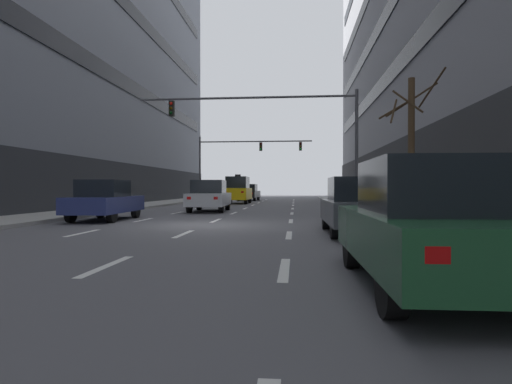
{
  "coord_description": "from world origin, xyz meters",
  "views": [
    {
      "loc": [
        3.18,
        -14.95,
        1.33
      ],
      "look_at": [
        0.76,
        11.33,
        1.05
      ],
      "focal_mm": 30.01,
      "sensor_mm": 36.0,
      "label": 1
    }
  ],
  "objects_px": {
    "car_driving_0": "(209,196)",
    "taxi_driving_3": "(238,190)",
    "car_driving_1": "(248,193)",
    "traffic_signal_1": "(240,154)",
    "car_parked_1": "(358,206)",
    "traffic_signal_0": "(284,123)",
    "pedestrian_0": "(428,193)",
    "car_driving_2": "(105,200)",
    "car_parked_0": "(432,225)",
    "street_tree_0": "(411,143)"
  },
  "relations": [
    {
      "from": "car_driving_2",
      "to": "car_parked_0",
      "type": "xyz_separation_m",
      "value": [
        9.5,
        -10.95,
        0.03
      ]
    },
    {
      "from": "traffic_signal_1",
      "to": "street_tree_0",
      "type": "height_order",
      "value": "traffic_signal_1"
    },
    {
      "from": "traffic_signal_0",
      "to": "pedestrian_0",
      "type": "height_order",
      "value": "traffic_signal_0"
    },
    {
      "from": "car_parked_0",
      "to": "street_tree_0",
      "type": "height_order",
      "value": "street_tree_0"
    },
    {
      "from": "traffic_signal_1",
      "to": "car_parked_1",
      "type": "bearing_deg",
      "value": -76.27
    },
    {
      "from": "traffic_signal_1",
      "to": "street_tree_0",
      "type": "distance_m",
      "value": 28.44
    },
    {
      "from": "car_driving_2",
      "to": "car_driving_0",
      "type": "bearing_deg",
      "value": 65.47
    },
    {
      "from": "car_driving_0",
      "to": "taxi_driving_3",
      "type": "distance_m",
      "value": 11.98
    },
    {
      "from": "street_tree_0",
      "to": "traffic_signal_1",
      "type": "bearing_deg",
      "value": 109.86
    },
    {
      "from": "taxi_driving_3",
      "to": "traffic_signal_0",
      "type": "bearing_deg",
      "value": -71.1
    },
    {
      "from": "car_driving_1",
      "to": "taxi_driving_3",
      "type": "distance_m",
      "value": 7.65
    },
    {
      "from": "traffic_signal_0",
      "to": "car_driving_0",
      "type": "bearing_deg",
      "value": 177.13
    },
    {
      "from": "car_parked_1",
      "to": "traffic_signal_1",
      "type": "relative_size",
      "value": 0.39
    },
    {
      "from": "car_parked_1",
      "to": "car_driving_1",
      "type": "bearing_deg",
      "value": 102.05
    },
    {
      "from": "traffic_signal_1",
      "to": "street_tree_0",
      "type": "bearing_deg",
      "value": -70.14
    },
    {
      "from": "car_parked_0",
      "to": "pedestrian_0",
      "type": "distance_m",
      "value": 8.51
    },
    {
      "from": "car_driving_0",
      "to": "car_parked_0",
      "type": "bearing_deg",
      "value": -69.55
    },
    {
      "from": "car_driving_2",
      "to": "taxi_driving_3",
      "type": "relative_size",
      "value": 0.96
    },
    {
      "from": "taxi_driving_3",
      "to": "car_parked_1",
      "type": "height_order",
      "value": "taxi_driving_3"
    },
    {
      "from": "car_parked_0",
      "to": "car_driving_1",
      "type": "bearing_deg",
      "value": 99.94
    },
    {
      "from": "car_driving_1",
      "to": "traffic_signal_1",
      "type": "distance_m",
      "value": 4.01
    },
    {
      "from": "car_driving_0",
      "to": "traffic_signal_1",
      "type": "bearing_deg",
      "value": 92.4
    },
    {
      "from": "traffic_signal_0",
      "to": "street_tree_0",
      "type": "distance_m",
      "value": 8.95
    },
    {
      "from": "taxi_driving_3",
      "to": "car_parked_0",
      "type": "xyz_separation_m",
      "value": [
        6.55,
        -29.46,
        -0.27
      ]
    },
    {
      "from": "pedestrian_0",
      "to": "taxi_driving_3",
      "type": "bearing_deg",
      "value": 112.78
    },
    {
      "from": "taxi_driving_3",
      "to": "traffic_signal_0",
      "type": "distance_m",
      "value": 13.4
    },
    {
      "from": "street_tree_0",
      "to": "car_parked_1",
      "type": "bearing_deg",
      "value": -125.44
    },
    {
      "from": "car_driving_1",
      "to": "traffic_signal_1",
      "type": "relative_size",
      "value": 0.4
    },
    {
      "from": "traffic_signal_0",
      "to": "street_tree_0",
      "type": "xyz_separation_m",
      "value": [
        4.7,
        -7.38,
        -1.88
      ]
    },
    {
      "from": "car_driving_2",
      "to": "traffic_signal_1",
      "type": "bearing_deg",
      "value": 85.14
    },
    {
      "from": "car_parked_1",
      "to": "traffic_signal_0",
      "type": "distance_m",
      "value": 11.61
    },
    {
      "from": "taxi_driving_3",
      "to": "car_parked_1",
      "type": "xyz_separation_m",
      "value": [
        6.55,
        -22.82,
        -0.31
      ]
    },
    {
      "from": "car_parked_0",
      "to": "traffic_signal_1",
      "type": "xyz_separation_m",
      "value": [
        -7.32,
        36.59,
        3.88
      ]
    },
    {
      "from": "car_driving_2",
      "to": "street_tree_0",
      "type": "distance_m",
      "value": 12.05
    },
    {
      "from": "car_driving_1",
      "to": "taxi_driving_3",
      "type": "bearing_deg",
      "value": -90.37
    },
    {
      "from": "car_driving_1",
      "to": "car_parked_1",
      "type": "xyz_separation_m",
      "value": [
        6.5,
        -30.46,
        -0.02
      ]
    },
    {
      "from": "car_parked_1",
      "to": "traffic_signal_1",
      "type": "height_order",
      "value": "traffic_signal_1"
    },
    {
      "from": "traffic_signal_0",
      "to": "car_driving_2",
      "type": "bearing_deg",
      "value": -138.39
    },
    {
      "from": "taxi_driving_3",
      "to": "traffic_signal_0",
      "type": "relative_size",
      "value": 0.39
    },
    {
      "from": "car_parked_1",
      "to": "car_driving_2",
      "type": "bearing_deg",
      "value": 155.56
    },
    {
      "from": "car_driving_0",
      "to": "taxi_driving_3",
      "type": "relative_size",
      "value": 1.02
    },
    {
      "from": "car_driving_2",
      "to": "traffic_signal_1",
      "type": "xyz_separation_m",
      "value": [
        2.18,
        25.64,
        3.91
      ]
    },
    {
      "from": "car_driving_2",
      "to": "car_parked_1",
      "type": "bearing_deg",
      "value": -24.44
    },
    {
      "from": "car_parked_1",
      "to": "street_tree_0",
      "type": "bearing_deg",
      "value": 54.56
    },
    {
      "from": "car_driving_1",
      "to": "traffic_signal_0",
      "type": "xyz_separation_m",
      "value": [
        4.12,
        -19.82,
        3.97
      ]
    },
    {
      "from": "taxi_driving_3",
      "to": "car_parked_1",
      "type": "bearing_deg",
      "value": -73.98
    },
    {
      "from": "car_driving_2",
      "to": "pedestrian_0",
      "type": "relative_size",
      "value": 2.57
    },
    {
      "from": "car_parked_1",
      "to": "taxi_driving_3",
      "type": "bearing_deg",
      "value": 106.02
    },
    {
      "from": "car_driving_1",
      "to": "car_parked_0",
      "type": "relative_size",
      "value": 0.99
    },
    {
      "from": "traffic_signal_1",
      "to": "pedestrian_0",
      "type": "height_order",
      "value": "traffic_signal_1"
    }
  ]
}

